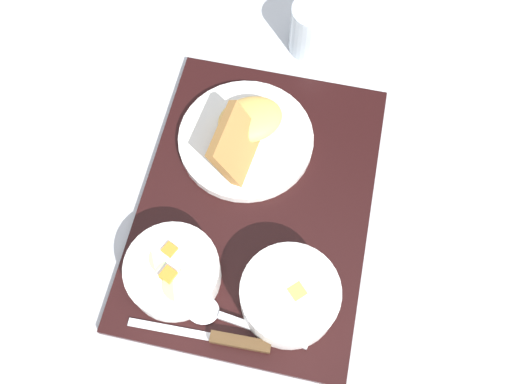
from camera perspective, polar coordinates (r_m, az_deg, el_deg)
ground_plane at (r=0.78m, az=0.00°, el=-1.30°), size 4.00×4.00×0.00m
serving_tray at (r=0.77m, az=0.00°, el=-1.11°), size 0.48×0.38×0.01m
bowl_salad at (r=0.71m, az=-8.74°, el=-8.25°), size 0.12×0.12×0.05m
bowl_soup at (r=0.69m, az=3.56°, el=-10.78°), size 0.13×0.13×0.05m
plate_main at (r=0.79m, az=-1.07°, el=6.01°), size 0.20×0.20×0.09m
knife at (r=0.71m, az=-2.96°, el=-15.27°), size 0.04×0.18×0.01m
spoon at (r=0.71m, az=-3.16°, el=-13.08°), size 0.04×0.16×0.01m
glass_water at (r=0.90m, az=5.92°, el=16.53°), size 0.07×0.07×0.09m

